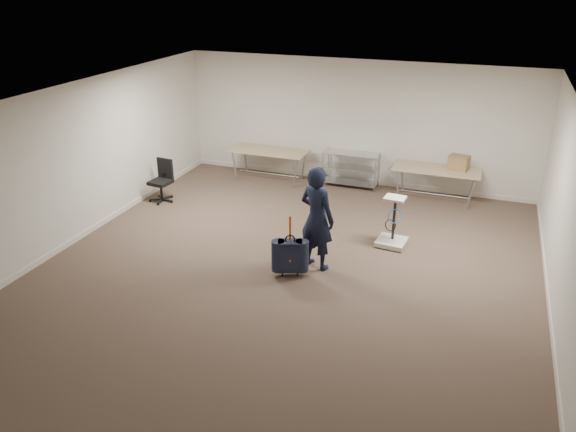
% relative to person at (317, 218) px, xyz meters
% --- Properties ---
extents(ground, '(9.00, 9.00, 0.00)m').
position_rel_person_xyz_m(ground, '(-0.40, -0.32, -0.88)').
color(ground, '#48392C').
rests_on(ground, ground).
extents(room_shell, '(8.00, 9.00, 9.00)m').
position_rel_person_xyz_m(room_shell, '(-0.40, 1.06, -0.83)').
color(room_shell, beige).
rests_on(room_shell, ground).
extents(folding_table_left, '(1.80, 0.75, 0.73)m').
position_rel_person_xyz_m(folding_table_left, '(-2.30, 3.63, -0.20)').
color(folding_table_left, '#9F8961').
rests_on(folding_table_left, ground).
extents(folding_table_right, '(1.80, 0.75, 0.73)m').
position_rel_person_xyz_m(folding_table_right, '(1.50, 3.63, -0.20)').
color(folding_table_right, '#9F8961').
rests_on(folding_table_right, ground).
extents(wire_shelf, '(1.22, 0.47, 0.80)m').
position_rel_person_xyz_m(wire_shelf, '(-0.40, 3.88, -0.43)').
color(wire_shelf, silver).
rests_on(wire_shelf, ground).
extents(person, '(0.74, 0.61, 1.75)m').
position_rel_person_xyz_m(person, '(0.00, 0.00, 0.00)').
color(person, black).
rests_on(person, ground).
extents(suitcase, '(0.43, 0.34, 1.05)m').
position_rel_person_xyz_m(suitcase, '(-0.30, -0.45, -0.52)').
color(suitcase, black).
rests_on(suitcase, ground).
extents(office_chair, '(0.54, 0.54, 0.89)m').
position_rel_person_xyz_m(office_chair, '(-3.97, 1.66, -0.60)').
color(office_chair, black).
rests_on(office_chair, ground).
extents(equipment_cart, '(0.55, 0.55, 0.93)m').
position_rel_person_xyz_m(equipment_cart, '(1.04, 1.22, -0.63)').
color(equipment_cart, silver).
rests_on(equipment_cart, ground).
extents(cardboard_box, '(0.45, 0.38, 0.30)m').
position_rel_person_xyz_m(cardboard_box, '(1.92, 3.71, 0.00)').
color(cardboard_box, '#966746').
rests_on(cardboard_box, folding_table_right).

